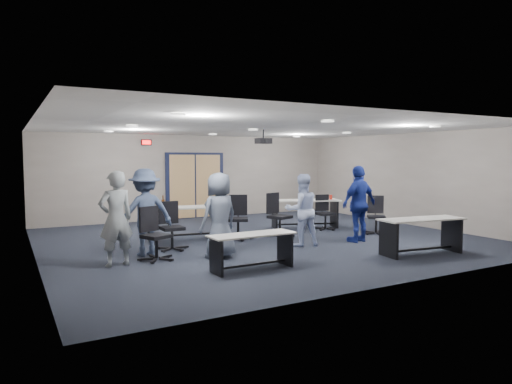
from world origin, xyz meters
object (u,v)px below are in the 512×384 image
chair_back_d (326,212)px  person_plaid (219,215)px  person_back (145,212)px  person_lightblue (302,210)px  person_navy (359,204)px  chair_loose_left (156,234)px  table_back_left (185,217)px  table_back_right (305,209)px  table_front_right (421,230)px  table_front_left (252,245)px  chair_back_a (172,226)px  chair_back_b (238,217)px  chair_back_c (280,215)px  person_gray (116,219)px  chair_loose_right (376,215)px

chair_back_d → person_plaid: size_ratio=0.57×
person_back → person_lightblue: bearing=164.9°
chair_back_d → person_navy: person_navy is taller
chair_loose_left → table_back_left: bearing=33.9°
table_back_right → person_lightblue: bearing=-106.9°
table_front_right → chair_back_d: chair_back_d is taller
person_navy → table_front_left: bearing=10.4°
chair_back_a → table_front_left: bearing=-74.0°
table_front_right → person_back: person_back is taller
person_plaid → person_navy: size_ratio=0.94×
chair_back_a → chair_back_d: (4.60, 0.64, -0.04)m
table_front_right → chair_back_b: chair_back_b is taller
table_front_right → person_navy: 1.74m
chair_back_c → person_lightblue: (-0.20, -1.25, 0.26)m
chair_back_c → chair_loose_left: 3.68m
chair_back_a → person_gray: (-1.36, -0.91, 0.35)m
chair_loose_left → chair_loose_right: chair_loose_left is taller
table_front_right → chair_loose_right: chair_loose_right is taller
chair_back_a → person_lightblue: bearing=-19.6°
chair_back_d → chair_loose_right: (0.68, -1.24, 0.02)m
person_gray → person_lightblue: 4.06m
chair_loose_left → chair_loose_right: size_ratio=1.04×
chair_back_a → chair_back_c: chair_back_c is taller
chair_loose_left → chair_loose_right: 5.87m
table_back_right → table_back_left: bearing=-158.8°
chair_back_b → chair_loose_right: chair_back_b is taller
chair_back_d → person_gray: bearing=-157.0°
chair_back_a → person_gray: person_gray is taller
chair_loose_left → person_navy: (4.75, -0.36, 0.38)m
table_back_left → table_back_right: size_ratio=0.98×
table_front_right → person_plaid: 4.14m
chair_back_b → person_back: bearing=-136.8°
chair_back_d → chair_loose_left: 5.39m
table_back_right → person_back: size_ratio=1.17×
person_gray → person_plaid: person_gray is taller
table_back_left → chair_back_b: 1.29m
chair_back_a → person_navy: person_navy is taller
table_back_right → chair_back_d: size_ratio=2.15×
chair_back_a → person_plaid: person_plaid is taller
person_lightblue → person_gray: bearing=11.4°
chair_back_b → person_plaid: person_plaid is taller
person_gray → person_plaid: 1.95m
chair_back_b → person_lightblue: size_ratio=0.66×
table_back_right → person_back: person_back is taller
chair_back_a → chair_loose_left: 1.01m
table_front_left → chair_loose_left: (-1.27, 1.51, 0.08)m
chair_back_a → chair_loose_left: (-0.59, -0.82, 0.00)m
chair_back_a → person_navy: size_ratio=0.58×
table_back_left → person_lightblue: size_ratio=1.25×
chair_back_c → person_navy: (1.26, -1.49, 0.35)m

